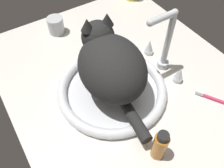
{
  "coord_description": "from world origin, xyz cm",
  "views": [
    {
      "loc": [
        37.18,
        -31.77,
        64.67
      ],
      "look_at": [
        -2.03,
        -6.68,
        7.0
      ],
      "focal_mm": 38.12,
      "sensor_mm": 36.0,
      "label": 1
    }
  ],
  "objects_px": {
    "toothbrush": "(223,102)",
    "cat": "(110,63)",
    "sink_basin": "(112,89)",
    "faucet": "(165,48)",
    "amber_bottle": "(160,145)",
    "metal_jar": "(56,25)"
  },
  "relations": [
    {
      "from": "sink_basin",
      "to": "metal_jar",
      "type": "relative_size",
      "value": 5.29
    },
    {
      "from": "amber_bottle",
      "to": "metal_jar",
      "type": "xyz_separation_m",
      "value": [
        -0.62,
        -0.01,
        -0.02
      ]
    },
    {
      "from": "metal_jar",
      "to": "toothbrush",
      "type": "bearing_deg",
      "value": 25.91
    },
    {
      "from": "toothbrush",
      "to": "sink_basin",
      "type": "bearing_deg",
      "value": -130.0
    },
    {
      "from": "amber_bottle",
      "to": "metal_jar",
      "type": "distance_m",
      "value": 0.62
    },
    {
      "from": "faucet",
      "to": "metal_jar",
      "type": "relative_size",
      "value": 3.51
    },
    {
      "from": "faucet",
      "to": "cat",
      "type": "height_order",
      "value": "faucet"
    },
    {
      "from": "faucet",
      "to": "cat",
      "type": "distance_m",
      "value": 0.2
    },
    {
      "from": "metal_jar",
      "to": "toothbrush",
      "type": "relative_size",
      "value": 0.4
    },
    {
      "from": "amber_bottle",
      "to": "toothbrush",
      "type": "relative_size",
      "value": 0.66
    },
    {
      "from": "cat",
      "to": "toothbrush",
      "type": "bearing_deg",
      "value": 47.9
    },
    {
      "from": "cat",
      "to": "metal_jar",
      "type": "xyz_separation_m",
      "value": [
        -0.36,
        -0.03,
        -0.09
      ]
    },
    {
      "from": "faucet",
      "to": "amber_bottle",
      "type": "bearing_deg",
      "value": -41.36
    },
    {
      "from": "metal_jar",
      "to": "toothbrush",
      "type": "height_order",
      "value": "metal_jar"
    },
    {
      "from": "metal_jar",
      "to": "cat",
      "type": "bearing_deg",
      "value": 4.02
    },
    {
      "from": "toothbrush",
      "to": "cat",
      "type": "bearing_deg",
      "value": -132.1
    },
    {
      "from": "sink_basin",
      "to": "cat",
      "type": "bearing_deg",
      "value": 172.8
    },
    {
      "from": "amber_bottle",
      "to": "toothbrush",
      "type": "bearing_deg",
      "value": 93.4
    },
    {
      "from": "faucet",
      "to": "toothbrush",
      "type": "bearing_deg",
      "value": 16.35
    },
    {
      "from": "sink_basin",
      "to": "faucet",
      "type": "height_order",
      "value": "faucet"
    },
    {
      "from": "toothbrush",
      "to": "amber_bottle",
      "type": "bearing_deg",
      "value": -86.6
    },
    {
      "from": "sink_basin",
      "to": "toothbrush",
      "type": "bearing_deg",
      "value": 50.0
    }
  ]
}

